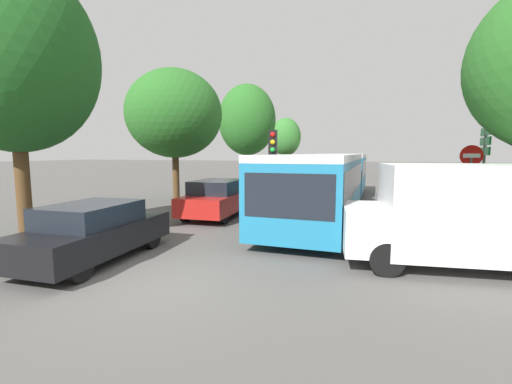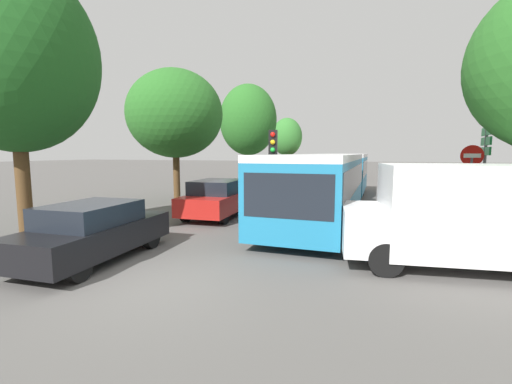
{
  "view_description": "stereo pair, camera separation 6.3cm",
  "coord_description": "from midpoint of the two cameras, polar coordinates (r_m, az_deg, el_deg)",
  "views": [
    {
      "loc": [
        4.0,
        -5.51,
        2.56
      ],
      "look_at": [
        0.2,
        5.74,
        1.2
      ],
      "focal_mm": 24.0,
      "sensor_mm": 36.0,
      "label": 1
    },
    {
      "loc": [
        4.06,
        -5.49,
        2.56
      ],
      "look_at": [
        0.2,
        5.74,
        1.2
      ],
      "focal_mm": 24.0,
      "sensor_mm": 36.0,
      "label": 2
    }
  ],
  "objects": [
    {
      "name": "ground_plane",
      "position": [
        7.28,
        -16.95,
        -14.34
      ],
      "size": [
        200.0,
        200.0,
        0.0
      ],
      "primitive_type": "plane",
      "color": "#565451"
    },
    {
      "name": "articulated_bus",
      "position": [
        16.37,
        12.42,
        2.48
      ],
      "size": [
        2.78,
        16.9,
        2.5
      ],
      "rotation": [
        0.0,
        0.0,
        -1.58
      ],
      "color": "teal",
      "rests_on": "ground"
    },
    {
      "name": "city_bus_rear",
      "position": [
        40.28,
        10.14,
        4.77
      ],
      "size": [
        2.97,
        11.26,
        2.4
      ],
      "rotation": [
        0.0,
        0.0,
        1.62
      ],
      "color": "red",
      "rests_on": "ground"
    },
    {
      "name": "queued_car_black",
      "position": [
        9.04,
        -25.58,
        -5.98
      ],
      "size": [
        1.89,
        4.06,
        1.38
      ],
      "rotation": [
        0.0,
        0.0,
        1.62
      ],
      "color": "black",
      "rests_on": "ground"
    },
    {
      "name": "queued_car_red",
      "position": [
        13.85,
        -6.48,
        -1.01
      ],
      "size": [
        2.02,
        4.35,
        1.48
      ],
      "rotation": [
        0.0,
        0.0,
        1.62
      ],
      "color": "#B21E19",
      "rests_on": "ground"
    },
    {
      "name": "queued_car_silver",
      "position": [
        19.36,
        0.95,
        1.26
      ],
      "size": [
        2.1,
        4.51,
        1.54
      ],
      "rotation": [
        0.0,
        0.0,
        1.62
      ],
      "color": "#B7BABF",
      "rests_on": "ground"
    },
    {
      "name": "queued_car_white",
      "position": [
        25.01,
        4.44,
        2.39
      ],
      "size": [
        2.05,
        4.4,
        1.5
      ],
      "rotation": [
        0.0,
        0.0,
        1.62
      ],
      "color": "white",
      "rests_on": "ground"
    },
    {
      "name": "white_van",
      "position": [
        8.83,
        32.0,
        -3.05
      ],
      "size": [
        5.22,
        2.6,
        2.31
      ],
      "rotation": [
        0.0,
        0.0,
        3.28
      ],
      "color": "white",
      "rests_on": "ground"
    },
    {
      "name": "traffic_light",
      "position": [
        12.81,
        2.68,
        6.25
      ],
      "size": [
        0.36,
        0.39,
        3.4
      ],
      "rotation": [
        0.0,
        0.0,
        -1.37
      ],
      "color": "#56595E",
      "rests_on": "ground"
    },
    {
      "name": "no_entry_sign",
      "position": [
        13.6,
        31.99,
        2.66
      ],
      "size": [
        0.7,
        0.08,
        2.82
      ],
      "rotation": [
        0.0,
        0.0,
        -1.57
      ],
      "color": "#56595E",
      "rests_on": "ground"
    },
    {
      "name": "direction_sign_post",
      "position": [
        14.37,
        33.69,
        5.48
      ],
      "size": [
        0.15,
        1.4,
        3.6
      ],
      "rotation": [
        0.0,
        0.0,
        3.08
      ],
      "color": "#56595E",
      "rests_on": "ground"
    },
    {
      "name": "tree_left_near",
      "position": [
        11.51,
        -35.2,
        17.28
      ],
      "size": [
        4.27,
        4.27,
        7.57
      ],
      "color": "#51381E",
      "rests_on": "ground"
    },
    {
      "name": "tree_left_mid",
      "position": [
        18.06,
        -13.7,
        12.18
      ],
      "size": [
        4.77,
        4.77,
        6.71
      ],
      "color": "#51381E",
      "rests_on": "ground"
    },
    {
      "name": "tree_left_far",
      "position": [
        27.38,
        -1.56,
        11.59
      ],
      "size": [
        4.47,
        4.47,
        7.87
      ],
      "color": "#51381E",
      "rests_on": "ground"
    },
    {
      "name": "tree_left_distant",
      "position": [
        37.65,
        4.9,
        8.97
      ],
      "size": [
        3.29,
        3.29,
        6.32
      ],
      "color": "#51381E",
      "rests_on": "ground"
    }
  ]
}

